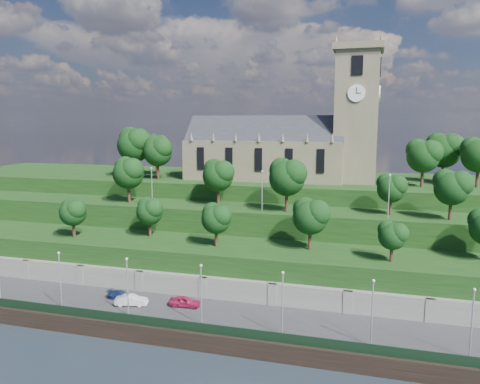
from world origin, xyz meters
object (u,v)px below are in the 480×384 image
(car_middle, at_px, (131,300))
(car_right, at_px, (121,295))
(church, at_px, (289,143))
(car_left, at_px, (185,301))

(car_middle, bearing_deg, car_right, 44.04)
(church, distance_m, car_middle, 46.93)
(church, distance_m, car_right, 46.52)
(car_left, relative_size, car_middle, 0.95)
(car_middle, height_order, car_right, car_middle)
(church, height_order, car_left, church)
(car_left, distance_m, car_right, 9.66)
(church, relative_size, car_middle, 8.75)
(church, xyz_separation_m, car_middle, (-14.22, -40.10, -19.80))
(church, height_order, car_middle, church)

